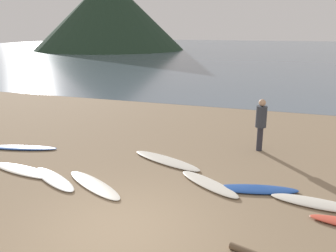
# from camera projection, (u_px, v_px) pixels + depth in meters

# --- Properties ---
(ground_plane) EXTENTS (120.00, 120.00, 0.20)m
(ground_plane) POSITION_uv_depth(u_px,v_px,m) (217.00, 119.00, 16.32)
(ground_plane) COLOR #8C7559
(ground_plane) RESTS_ON ground
(ocean_water) EXTENTS (140.00, 100.00, 0.01)m
(ocean_water) POSITION_uv_depth(u_px,v_px,m) (275.00, 50.00, 63.62)
(ocean_water) COLOR slate
(ocean_water) RESTS_ON ground
(headland_hill) EXTENTS (27.39, 27.39, 13.00)m
(headland_hill) POSITION_uv_depth(u_px,v_px,m) (109.00, 13.00, 64.62)
(headland_hill) COLOR #1E3323
(headland_hill) RESTS_ON ground
(surfboard_1) EXTENTS (2.51, 1.06, 0.07)m
(surfboard_1) POSITION_uv_depth(u_px,v_px,m) (21.00, 148.00, 12.00)
(surfboard_1) COLOR #1E479E
(surfboard_1) RESTS_ON ground
(surfboard_2) EXTENTS (2.47, 0.93, 0.06)m
(surfboard_2) POSITION_uv_depth(u_px,v_px,m) (24.00, 171.00, 10.09)
(surfboard_2) COLOR silver
(surfboard_2) RESTS_ON ground
(surfboard_3) EXTENTS (2.08, 1.45, 0.07)m
(surfboard_3) POSITION_uv_depth(u_px,v_px,m) (54.00, 179.00, 9.52)
(surfboard_3) COLOR white
(surfboard_3) RESTS_ON ground
(surfboard_4) EXTENTS (2.28, 1.60, 0.06)m
(surfboard_4) POSITION_uv_depth(u_px,v_px,m) (94.00, 185.00, 9.19)
(surfboard_4) COLOR silver
(surfboard_4) RESTS_ON ground
(surfboard_5) EXTENTS (2.58, 1.51, 0.08)m
(surfboard_5) POSITION_uv_depth(u_px,v_px,m) (166.00, 160.00, 10.83)
(surfboard_5) COLOR silver
(surfboard_5) RESTS_ON ground
(surfboard_6) EXTENTS (1.99, 1.59, 0.09)m
(surfboard_6) POSITION_uv_depth(u_px,v_px,m) (209.00, 184.00, 9.21)
(surfboard_6) COLOR silver
(surfboard_6) RESTS_ON ground
(surfboard_7) EXTENTS (2.21, 1.03, 0.08)m
(surfboard_7) POSITION_uv_depth(u_px,v_px,m) (255.00, 189.00, 8.91)
(surfboard_7) COLOR #1E479E
(surfboard_7) RESTS_ON ground
(surfboard_8) EXTENTS (2.15, 0.79, 0.08)m
(surfboard_8) POSITION_uv_depth(u_px,v_px,m) (317.00, 203.00, 8.18)
(surfboard_8) COLOR silver
(surfboard_8) RESTS_ON ground
(person_0) EXTENTS (0.35, 0.35, 1.74)m
(person_0) POSITION_uv_depth(u_px,v_px,m) (261.00, 121.00, 11.57)
(person_0) COLOR #2D2D38
(person_0) RESTS_ON ground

